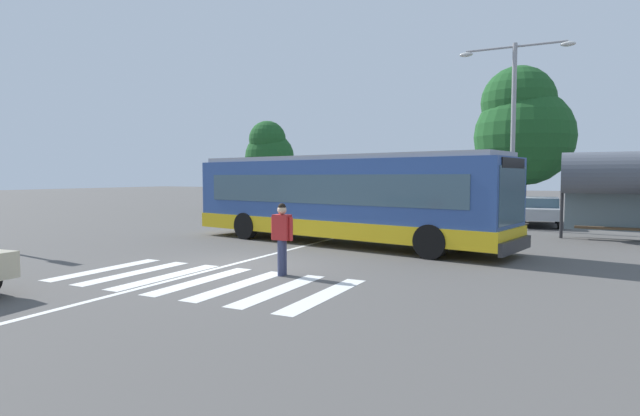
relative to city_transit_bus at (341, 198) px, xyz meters
name	(u,v)px	position (x,y,z in m)	size (l,w,h in m)	color
ground_plane	(245,265)	(-0.47, -5.13, -1.59)	(160.00, 160.00, 0.00)	#514F4C
city_transit_bus	(341,198)	(0.00, 0.00, 0.00)	(12.23, 4.85, 3.06)	black
pedestrian_crossing_street	(282,235)	(1.11, -5.84, -0.62)	(0.58, 0.28, 1.72)	#333856
parked_car_teal	(334,204)	(-4.92, 9.90, -0.82)	(2.01, 4.57, 1.35)	black
parked_car_champagne	(377,205)	(-2.40, 10.16, -0.82)	(2.06, 4.59, 1.35)	black
parked_car_white	(426,207)	(0.33, 10.07, -0.82)	(1.89, 4.51, 1.35)	black
parked_car_black	(481,208)	(3.15, 9.89, -0.82)	(1.99, 4.56, 1.35)	black
parked_car_silver	(540,209)	(5.81, 10.30, -0.82)	(2.11, 4.61, 1.35)	black
bus_stop_shelter	(632,175)	(9.09, 5.24, 0.83)	(4.58, 1.54, 3.25)	#28282B
twin_arm_street_lamp	(513,114)	(4.79, 7.76, 3.51)	(4.76, 0.32, 8.15)	#939399
background_tree_left	(269,152)	(-10.90, 12.51, 2.38)	(3.24, 3.24, 6.00)	brown
background_tree_right	(522,127)	(4.79, 11.96, 3.30)	(4.97, 4.97, 7.98)	brown
crosswalk_painted_stripes	(202,281)	(-0.19, -7.19, -1.58)	(6.63, 3.31, 0.01)	silver
lane_center_line	(273,254)	(-0.85, -3.13, -1.59)	(0.16, 24.00, 0.01)	silver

